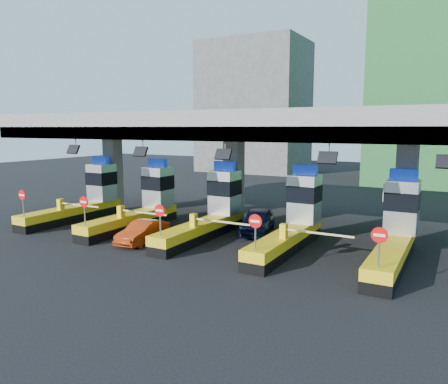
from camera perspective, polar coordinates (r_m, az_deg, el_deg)
The scene contains 10 objects.
ground at distance 25.22m, azimuth -1.89°, elevation -5.72°, with size 120.00×120.00×0.00m, color black.
toll_canopy at distance 26.96m, azimuth 1.19°, elevation 8.36°, with size 28.00×12.09×7.00m.
toll_lane_far_left at distance 31.35m, azimuth -17.56°, elevation -0.72°, with size 4.43×8.00×4.16m.
toll_lane_left at distance 27.97m, azimuth -10.45°, elevation -1.52°, with size 4.43×8.00×4.16m.
toll_lane_center at distance 25.15m, azimuth -1.58°, elevation -2.50°, with size 4.43×8.00×4.16m.
toll_lane_right at distance 23.07m, azimuth 9.21°, elevation -3.59°, with size 4.43×8.00×4.16m.
toll_lane_far_right at distance 21.96m, azimuth 21.63°, elevation -4.70°, with size 4.43×8.00×4.16m.
bg_building_concrete at distance 62.94m, azimuth 3.96°, elevation 10.97°, with size 14.00×10.00×18.00m, color #4C4C49.
van at distance 25.79m, azimuth 4.38°, elevation -3.80°, with size 1.68×4.17×1.42m, color black.
red_car at distance 23.99m, azimuth -10.54°, elevation -5.15°, with size 1.24×3.57×1.18m, color #A02F0C.
Camera 1 is at (12.51, -21.01, 6.14)m, focal length 35.00 mm.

